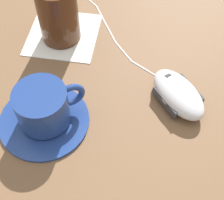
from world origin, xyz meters
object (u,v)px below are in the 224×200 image
object	(u,v)px
computer_mouse	(178,94)
drinking_glass	(58,13)
coffee_cup	(44,106)
saucer	(44,120)

from	to	relation	value
computer_mouse	drinking_glass	world-z (taller)	drinking_glass
coffee_cup	drinking_glass	size ratio (longest dim) A/B	0.99
coffee_cup	drinking_glass	world-z (taller)	drinking_glass
saucer	drinking_glass	world-z (taller)	drinking_glass
computer_mouse	saucer	bearing A→B (deg)	-93.36
saucer	coffee_cup	size ratio (longest dim) A/B	1.31
coffee_cup	computer_mouse	size ratio (longest dim) A/B	0.89
drinking_glass	computer_mouse	bearing A→B (deg)	39.65
saucer	drinking_glass	distance (m)	0.20
coffee_cup	saucer	bearing A→B (deg)	-72.03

